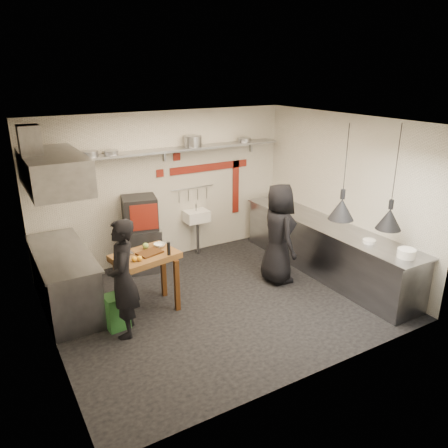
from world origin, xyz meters
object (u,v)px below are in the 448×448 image
prep_table (147,282)px  chef_right (279,234)px  green_bin (116,311)px  oven_stand (140,249)px  combi_oven (140,213)px  chef_left (123,279)px

prep_table → chef_right: bearing=-16.5°
green_bin → prep_table: 0.66m
oven_stand → chef_right: bearing=-28.3°
combi_oven → chef_right: bearing=-28.4°
combi_oven → chef_left: chef_left is taller
chef_left → chef_right: 2.81m
oven_stand → green_bin: 1.95m
combi_oven → prep_table: combi_oven is taller
combi_oven → green_bin: 2.11m
prep_table → chef_left: size_ratio=0.55×
oven_stand → green_bin: (-0.98, -1.68, -0.15)m
green_bin → prep_table: size_ratio=0.54×
green_bin → prep_table: prep_table is taller
prep_table → chef_left: 0.78m
oven_stand → chef_right: chef_right is taller
combi_oven → prep_table: size_ratio=0.63×
green_bin → oven_stand: bearing=59.8°
oven_stand → combi_oven: bearing=-26.5°
chef_right → chef_left: bearing=105.7°
oven_stand → prep_table: bearing=-93.6°
prep_table → chef_right: chef_right is taller
combi_oven → chef_left: (-0.93, -1.87, -0.25)m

